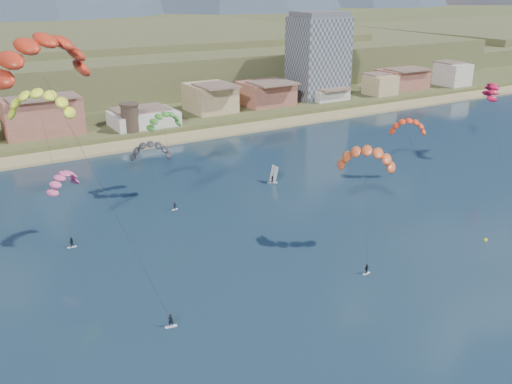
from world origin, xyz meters
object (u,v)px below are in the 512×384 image
kitesurfer_orange (367,154)px  buoy (486,240)px  kitesurfer_green (164,118)px  windsurfer (273,177)px  watchtower (130,117)px  apartment_tower (318,56)px  kitesurfer_red (41,50)px  kitesurfer_yellow (39,99)px

kitesurfer_orange → buoy: size_ratio=29.85×
kitesurfer_green → windsurfer: kitesurfer_green is taller
watchtower → buoy: 107.72m
apartment_tower → kitesurfer_red: 157.85m
kitesurfer_orange → watchtower: bearing=97.0°
kitesurfer_green → kitesurfer_yellow: bearing=-163.4°
kitesurfer_yellow → buoy: size_ratio=40.71×
kitesurfer_yellow → windsurfer: kitesurfer_yellow is taller
kitesurfer_red → buoy: size_ratio=58.84×
kitesurfer_red → kitesurfer_green: 53.35m
kitesurfer_yellow → apartment_tower: bearing=31.7°
apartment_tower → windsurfer: (-64.79, -70.01, -16.52)m
watchtower → kitesurfer_orange: bearing=-83.0°
kitesurfer_red → windsurfer: bearing=30.5°
kitesurfer_orange → kitesurfer_green: kitesurfer_orange is taller
watchtower → windsurfer: bearing=-74.8°
apartment_tower → kitesurfer_yellow: 135.06m
apartment_tower → windsurfer: size_ratio=7.82×
watchtower → buoy: (31.93, -102.69, -6.25)m
watchtower → kitesurfer_orange: 93.14m
watchtower → kitesurfer_yellow: kitesurfer_yellow is taller
watchtower → kitesurfer_yellow: 69.25m
kitesurfer_yellow → kitesurfer_orange: size_ratio=1.36×
windsurfer → watchtower: bearing=105.2°
watchtower → kitesurfer_green: size_ratio=0.43×
buoy → watchtower: bearing=107.3°
windsurfer → kitesurfer_yellow: bearing=-179.0°
apartment_tower → windsurfer: bearing=-132.8°
apartment_tower → kitesurfer_green: size_ratio=1.59×
kitesurfer_red → kitesurfer_green: bearing=51.8°
apartment_tower → buoy: size_ratio=46.10×
kitesurfer_orange → kitesurfer_green: bearing=114.7°
apartment_tower → buoy: (-48.07, -116.69, -17.70)m
windsurfer → buoy: bearing=-70.3°
watchtower → buoy: watchtower is taller
kitesurfer_yellow → buoy: 84.64m
windsurfer → kitesurfer_orange: bearing=-96.3°
buoy → kitesurfer_yellow: bearing=145.5°
buoy → windsurfer: bearing=109.7°
kitesurfer_red → kitesurfer_green: (30.59, 38.86, -20.01)m
kitesurfer_red → kitesurfer_green: size_ratio=2.03×
kitesurfer_orange → buoy: kitesurfer_orange is taller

